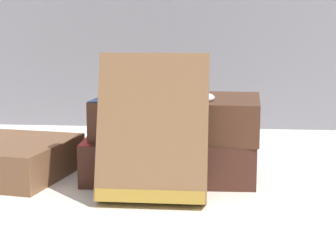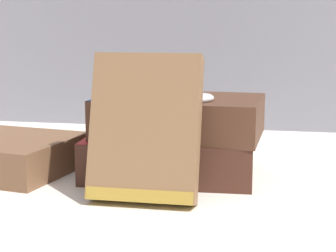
{
  "view_description": "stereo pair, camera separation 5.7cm",
  "coord_description": "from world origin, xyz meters",
  "px_view_note": "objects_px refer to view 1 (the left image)",
  "views": [
    {
      "loc": [
        0.1,
        -0.57,
        0.17
      ],
      "look_at": [
        0.04,
        0.03,
        0.06
      ],
      "focal_mm": 60.0,
      "sensor_mm": 36.0,
      "label": 1
    },
    {
      "loc": [
        0.16,
        -0.56,
        0.17
      ],
      "look_at": [
        0.04,
        0.03,
        0.06
      ],
      "focal_mm": 60.0,
      "sensor_mm": 36.0,
      "label": 2
    }
  ],
  "objects_px": {
    "book_flat_bottom": "(165,154)",
    "pocket_watch": "(193,97)",
    "book_leaning_front": "(153,134)",
    "book_flat_top": "(174,116)",
    "reading_glasses": "(142,149)"
  },
  "relations": [
    {
      "from": "book_flat_bottom",
      "to": "book_leaning_front",
      "type": "height_order",
      "value": "book_leaning_front"
    },
    {
      "from": "book_flat_bottom",
      "to": "book_flat_top",
      "type": "distance_m",
      "value": 0.05
    },
    {
      "from": "book_flat_top",
      "to": "book_leaning_front",
      "type": "height_order",
      "value": "book_leaning_front"
    },
    {
      "from": "book_leaning_front",
      "to": "pocket_watch",
      "type": "distance_m",
      "value": 0.09
    },
    {
      "from": "book_leaning_front",
      "to": "pocket_watch",
      "type": "height_order",
      "value": "book_leaning_front"
    },
    {
      "from": "pocket_watch",
      "to": "book_flat_bottom",
      "type": "bearing_deg",
      "value": 142.4
    },
    {
      "from": "book_leaning_front",
      "to": "reading_glasses",
      "type": "relative_size",
      "value": 1.35
    },
    {
      "from": "book_flat_top",
      "to": "reading_glasses",
      "type": "distance_m",
      "value": 0.14
    },
    {
      "from": "reading_glasses",
      "to": "book_flat_top",
      "type": "bearing_deg",
      "value": -42.84
    },
    {
      "from": "book_flat_bottom",
      "to": "book_leaning_front",
      "type": "xyz_separation_m",
      "value": [
        -0.0,
        -0.1,
        0.04
      ]
    },
    {
      "from": "book_leaning_front",
      "to": "pocket_watch",
      "type": "xyz_separation_m",
      "value": [
        0.03,
        0.07,
        0.03
      ]
    },
    {
      "from": "book_flat_top",
      "to": "book_leaning_front",
      "type": "xyz_separation_m",
      "value": [
        -0.01,
        -0.1,
        -0.0
      ]
    },
    {
      "from": "book_flat_bottom",
      "to": "pocket_watch",
      "type": "relative_size",
      "value": 3.74
    },
    {
      "from": "book_flat_top",
      "to": "pocket_watch",
      "type": "relative_size",
      "value": 3.63
    },
    {
      "from": "book_flat_bottom",
      "to": "reading_glasses",
      "type": "relative_size",
      "value": 1.8
    }
  ]
}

